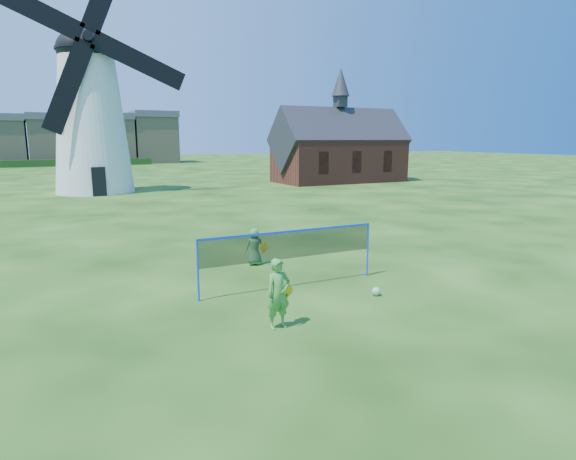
% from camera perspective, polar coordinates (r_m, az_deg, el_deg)
% --- Properties ---
extents(ground, '(220.00, 220.00, 0.00)m').
position_cam_1_polar(ground, '(12.70, 0.20, -7.12)').
color(ground, black).
rests_on(ground, ground).
extents(windmill, '(12.94, 5.49, 17.07)m').
position_cam_1_polar(windmill, '(38.22, -22.43, 12.80)').
color(windmill, silver).
rests_on(windmill, ground).
extents(chapel, '(12.02, 5.83, 10.17)m').
position_cam_1_polar(chapel, '(44.83, 6.12, 9.39)').
color(chapel, brown).
rests_on(chapel, ground).
extents(badminton_net, '(5.05, 0.05, 1.55)m').
position_cam_1_polar(badminton_net, '(12.62, 0.25, -1.87)').
color(badminton_net, blue).
rests_on(badminton_net, ground).
extents(player_girl, '(0.71, 0.40, 1.49)m').
position_cam_1_polar(player_girl, '(10.03, -1.14, -7.59)').
color(player_girl, green).
rests_on(player_girl, ground).
extents(player_boy, '(0.68, 0.48, 1.17)m').
position_cam_1_polar(player_boy, '(15.05, -3.98, -1.99)').
color(player_boy, '#478741').
rests_on(player_boy, ground).
extents(play_ball, '(0.22, 0.22, 0.22)m').
position_cam_1_polar(play_ball, '(12.42, 10.44, -7.19)').
color(play_ball, green).
rests_on(play_ball, ground).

